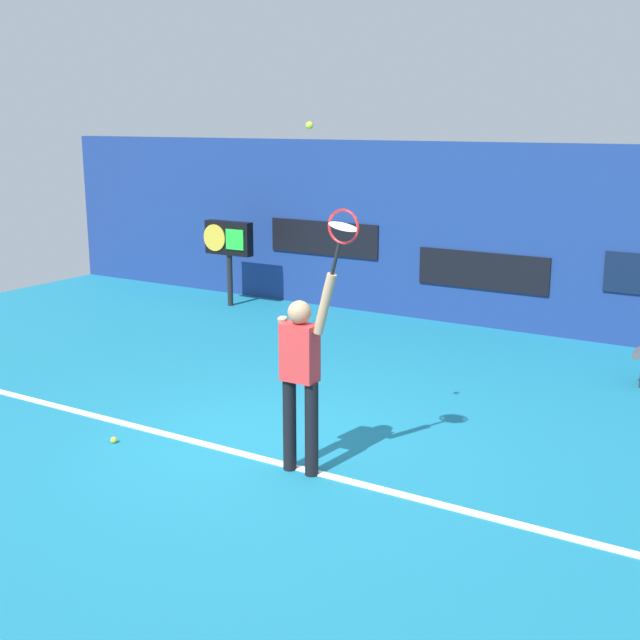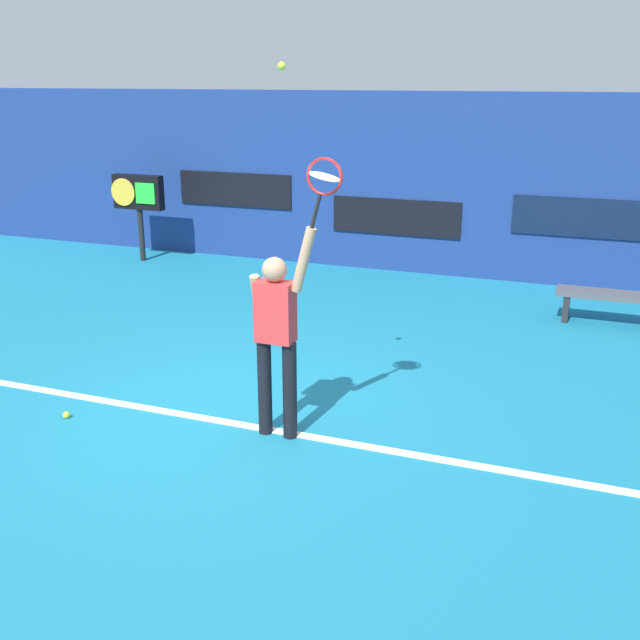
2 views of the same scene
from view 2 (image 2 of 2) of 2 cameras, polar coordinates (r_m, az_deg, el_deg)
ground_plane at (r=7.64m, az=-6.67°, el=-6.76°), size 18.00×18.00×0.00m
back_wall at (r=12.81m, az=5.97°, el=10.25°), size 18.00×0.20×2.96m
sponsor_banner_center at (r=12.78m, az=5.75°, el=7.76°), size 2.20×0.03×0.60m
sponsor_banner_portside at (r=13.81m, az=-6.47°, el=9.78°), size 2.20×0.03×0.60m
sponsor_banner_starboard at (r=12.33m, az=19.45°, el=7.30°), size 2.20×0.03×0.60m
court_baseline at (r=7.41m, az=-7.68°, el=-7.56°), size 10.00×0.10×0.01m
tennis_player at (r=6.72m, az=-3.32°, el=-0.88°), size 0.64×0.31×1.98m
tennis_racket at (r=6.24m, az=0.27°, el=10.50°), size 0.38×0.27×0.63m
tennis_ball at (r=6.43m, az=-2.93°, el=18.65°), size 0.07×0.07×0.07m
scoreboard_clock at (r=13.83m, az=-13.60°, el=9.15°), size 0.96×0.20×1.53m
court_bench at (r=10.75m, az=21.13°, el=1.41°), size 1.40×0.36×0.45m
spare_ball at (r=7.80m, az=-18.65°, el=-6.82°), size 0.07×0.07×0.07m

